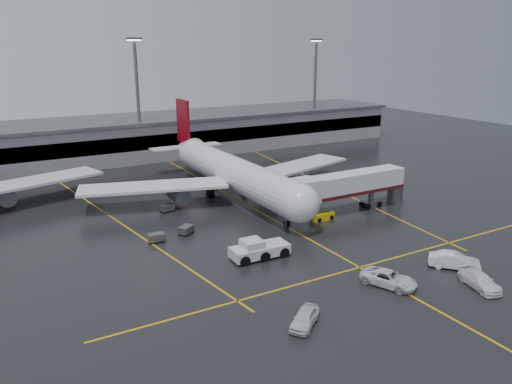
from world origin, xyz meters
TOP-DOWN VIEW (x-y plane):
  - ground at (0.00, 0.00)m, footprint 220.00×220.00m
  - apron_line_centre at (0.00, 0.00)m, footprint 0.25×90.00m
  - apron_line_stop at (0.00, -22.00)m, footprint 60.00×0.25m
  - apron_line_left at (-20.00, 10.00)m, footprint 9.99×69.35m
  - apron_line_right at (18.00, 10.00)m, footprint 7.57×69.64m
  - terminal at (0.00, 47.93)m, footprint 122.00×19.00m
  - light_mast_mid at (-5.00, 42.00)m, footprint 3.00×1.20m
  - light_mast_right at (40.00, 42.00)m, footprint 3.00×1.20m
  - main_airliner at (0.00, 9.70)m, footprint 48.80×45.60m
  - jet_bridge at (11.87, -6.00)m, footprint 19.90×3.40m
  - pushback_tractor at (-8.58, -14.04)m, footprint 7.03×3.21m
  - belt_loader at (6.11, -6.95)m, footprint 3.46×1.74m
  - service_van_a at (-0.38, -26.85)m, footprint 4.73×6.36m
  - service_van_b at (7.42, -31.79)m, footprint 3.43×5.65m
  - service_van_c at (8.98, -27.34)m, footprint 5.07×5.33m
  - service_van_d at (-12.35, -28.85)m, footprint 4.63×4.18m
  - baggage_cart_a at (-13.01, -2.70)m, footprint 2.38×2.21m
  - baggage_cart_b at (-17.30, -3.39)m, footprint 2.12×1.50m
  - baggage_cart_c at (-11.94, 7.42)m, footprint 2.26×1.75m

SIDE VIEW (x-z plane):
  - ground at x=0.00m, z-range 0.00..0.00m
  - apron_line_centre at x=0.00m, z-range 0.00..0.02m
  - apron_line_stop at x=0.00m, z-range 0.00..0.02m
  - apron_line_left at x=-20.00m, z-range 0.00..0.02m
  - apron_line_right at x=18.00m, z-range 0.00..0.02m
  - belt_loader at x=6.11m, z-range -0.55..1.61m
  - baggage_cart_a at x=-13.01m, z-range 0.07..1.19m
  - baggage_cart_b at x=-17.30m, z-range 0.07..1.19m
  - baggage_cart_c at x=-11.94m, z-range 0.07..1.19m
  - service_van_d at x=-12.35m, z-range 0.00..1.53m
  - service_van_b at x=7.42m, z-range 0.00..1.53m
  - service_van_a at x=-0.38m, z-range 0.00..1.60m
  - service_van_c at x=8.98m, z-range 0.00..1.80m
  - pushback_tractor at x=-8.58m, z-range -0.25..2.22m
  - jet_bridge at x=11.87m, z-range 0.91..6.96m
  - main_airliner at x=0.00m, z-range -2.84..11.26m
  - terminal at x=0.00m, z-range 0.02..8.62m
  - light_mast_mid at x=-5.00m, z-range 1.75..27.20m
  - light_mast_right at x=40.00m, z-range 1.75..27.20m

